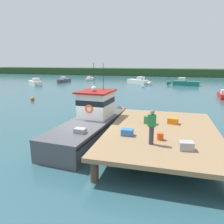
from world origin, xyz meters
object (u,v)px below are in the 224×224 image
object	(u,v)px
crate_stack_near_edge	(173,121)
mooring_buoy_inshore	(32,99)
moored_boat_near_channel	(36,83)
moored_boat_far_left	(224,95)
mooring_buoy_outer	(124,110)
mooring_buoy_channel_marker	(143,86)
bait_bucket	(160,136)
moored_boat_off_the_point	(184,83)
deckhand_by_the_boat	(152,126)
mooring_buoy_spare_mooring	(105,91)
crate_single_by_cleat	(186,146)
moored_boat_far_right	(64,80)
moored_boat_mid_harbor	(139,81)
main_fishing_boat	(93,122)
crate_stack_mid_dock	(127,132)
crate_single_far	(150,120)
moored_boat_outer_mooring	(90,79)

from	to	relation	value
crate_stack_near_edge	mooring_buoy_inshore	distance (m)	19.59
moored_boat_near_channel	crate_stack_near_edge	bearing A→B (deg)	-43.12
moored_boat_far_left	mooring_buoy_outer	bearing A→B (deg)	-136.12
moored_boat_near_channel	mooring_buoy_channel_marker	xyz separation A→B (m)	(21.88, 1.90, -0.32)
bait_bucket	moored_boat_off_the_point	world-z (taller)	moored_boat_off_the_point
deckhand_by_the_boat	bait_bucket	bearing A→B (deg)	60.35
bait_bucket	mooring_buoy_spare_mooring	world-z (taller)	bait_bucket
mooring_buoy_channel_marker	crate_single_by_cleat	bearing A→B (deg)	-79.80
moored_boat_far_left	moored_boat_far_right	bearing A→B (deg)	155.34
bait_bucket	moored_boat_far_right	world-z (taller)	bait_bucket
crate_single_by_cleat	bait_bucket	bearing A→B (deg)	140.69
crate_single_by_cleat	bait_bucket	distance (m)	1.47
mooring_buoy_spare_mooring	bait_bucket	bearing A→B (deg)	-66.77
moored_boat_mid_harbor	mooring_buoy_channel_marker	bearing A→B (deg)	-75.94
bait_bucket	mooring_buoy_spare_mooring	size ratio (longest dim) A/B	0.66
mooring_buoy_outer	moored_boat_near_channel	bearing A→B (deg)	140.87
main_fishing_boat	crate_stack_mid_dock	size ratio (longest dim) A/B	16.52
main_fishing_boat	mooring_buoy_channel_marker	bearing A→B (deg)	89.91
crate_stack_near_edge	moored_boat_far_left	bearing A→B (deg)	68.96
crate_single_far	moored_boat_outer_mooring	xyz separation A→B (m)	(-18.54, 38.35, -1.05)
bait_bucket	moored_boat_off_the_point	size ratio (longest dim) A/B	0.05
crate_stack_near_edge	crate_single_by_cleat	bearing A→B (deg)	-82.65
crate_stack_mid_dock	moored_boat_mid_harbor	bearing A→B (deg)	96.82
main_fishing_boat	mooring_buoy_outer	world-z (taller)	main_fishing_boat
crate_single_by_cleat	deckhand_by_the_boat	size ratio (longest dim) A/B	0.37
crate_single_by_cleat	moored_boat_off_the_point	world-z (taller)	moored_boat_off_the_point
deckhand_by_the_boat	moored_boat_far_right	distance (m)	42.82
main_fishing_boat	crate_stack_mid_dock	bearing A→B (deg)	-41.46
main_fishing_boat	crate_stack_near_edge	xyz separation A→B (m)	(5.13, 0.27, 0.37)
crate_single_by_cleat	moored_boat_outer_mooring	bearing A→B (deg)	115.99
moored_boat_near_channel	moored_boat_off_the_point	bearing A→B (deg)	14.23
main_fishing_boat	mooring_buoy_inshore	world-z (taller)	main_fishing_boat
crate_single_by_cleat	mooring_buoy_inshore	bearing A→B (deg)	141.71
crate_single_by_cleat	moored_boat_mid_harbor	distance (m)	37.89
mooring_buoy_outer	crate_stack_mid_dock	bearing A→B (deg)	-77.17
crate_stack_near_edge	mooring_buoy_outer	world-z (taller)	crate_stack_near_edge
crate_single_by_cleat	mooring_buoy_channel_marker	bearing A→B (deg)	100.20
mooring_buoy_outer	mooring_buoy_inshore	bearing A→B (deg)	167.06
main_fishing_boat	deckhand_by_the_boat	xyz separation A→B (m)	(4.11, -3.37, 1.05)
crate_single_far	crate_single_by_cleat	world-z (taller)	crate_single_far
crate_stack_mid_dock	moored_boat_off_the_point	bearing A→B (deg)	82.11
moored_boat_far_right	moored_boat_near_channel	distance (m)	7.60
deckhand_by_the_boat	mooring_buoy_outer	bearing A→B (deg)	108.28
deckhand_by_the_boat	mooring_buoy_channel_marker	bearing A→B (deg)	97.52
bait_bucket	mooring_buoy_outer	xyz separation A→B (m)	(-3.90, 9.97, -1.13)
crate_single_far	mooring_buoy_channel_marker	distance (m)	27.78
crate_single_by_cleat	crate_single_far	bearing A→B (deg)	118.03
mooring_buoy_outer	crate_single_by_cleat	bearing A→B (deg)	-65.20
crate_stack_mid_dock	moored_boat_near_channel	size ratio (longest dim) A/B	0.11
main_fishing_boat	mooring_buoy_outer	xyz separation A→B (m)	(0.59, 7.27, -0.77)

